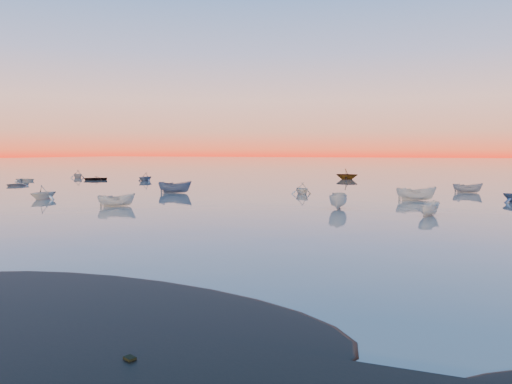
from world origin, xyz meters
The scene contains 4 objects.
ground centered at (0.00, 100.00, 0.00)m, with size 600.00×600.00×0.00m, color slate.
moored_fleet centered at (0.00, 53.00, 0.00)m, with size 124.00×58.00×1.20m, color beige, non-canonical shape.
boat_near_center centered at (-10.71, 24.00, 0.00)m, with size 3.52×1.49×1.22m, color beige.
boat_near_right centered at (1.95, 43.50, 0.00)m, with size 3.18×1.43×1.11m, color beige.
Camera 1 is at (18.83, -15.02, 5.24)m, focal length 35.00 mm.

